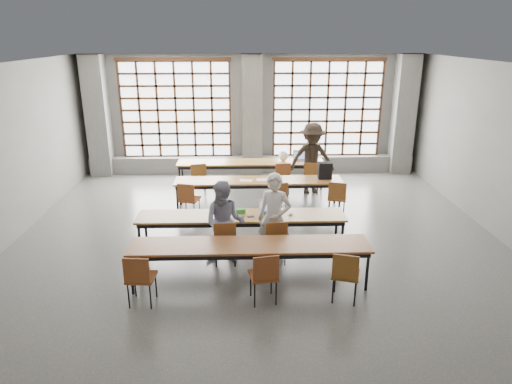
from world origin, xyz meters
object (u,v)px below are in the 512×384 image
chair_front_right (275,237)px  chair_near_left (139,275)px  desk_row_d (250,248)px  chair_mid_centre (278,196)px  backpack (325,171)px  student_female (225,223)px  chair_back_mid (282,175)px  chair_mid_right (337,195)px  student_back (312,158)px  student_male (274,219)px  phone (251,216)px  green_box (239,211)px  chair_back_right (312,174)px  chair_back_left (198,175)px  chair_front_left (225,238)px  plastic_bag (283,156)px  laptop_front (269,210)px  desk_row_c (241,218)px  mouse (291,214)px  red_pouch (141,275)px  chair_near_right (346,272)px  chair_mid_left (188,197)px  laptop_back (300,158)px  desk_row_b (259,182)px  chair_near_mid (264,273)px  desk_row_a (251,164)px

chair_front_right → chair_near_left: (-2.18, -1.30, 0.00)m
desk_row_d → chair_mid_centre: (0.69, 2.90, -0.13)m
backpack → student_female: bearing=-129.9°
chair_back_mid → student_female: (-1.37, -3.76, 0.25)m
backpack → chair_mid_right: bearing=-75.2°
student_back → backpack: 1.11m
student_male → phone: bearing=154.3°
student_back → green_box: bearing=-126.0°
chair_back_right → student_back: (0.01, 0.13, 0.40)m
chair_back_left → chair_front_left: size_ratio=1.00×
phone → plastic_bag: size_ratio=0.45×
desk_row_d → laptop_front: 1.47m
desk_row_c → mouse: bearing=-1.2°
red_pouch → chair_near_right: bearing=-1.4°
plastic_bag → chair_near_right: bearing=-85.5°
chair_back_left → chair_near_right: bearing=-62.1°
mouse → desk_row_c: bearing=178.8°
student_back → chair_back_right: bearing=-100.9°
chair_mid_left → student_back: (3.07, 1.78, 0.40)m
chair_front_left → chair_near_left: same height
red_pouch → chair_front_right: bearing=29.3°
chair_near_right → laptop_back: (-0.00, 5.92, 0.25)m
chair_front_left → phone: 0.74m
laptop_front → red_pouch: laptop_front is taller
chair_mid_centre → backpack: (1.18, 0.68, 0.39)m
chair_near_left → green_box: 2.53m
chair_back_mid → plastic_bag: 0.76m
chair_mid_right → laptop_back: (-0.58, 2.39, 0.25)m
desk_row_b → chair_front_left: size_ratio=4.55×
chair_near_mid → mouse: (0.60, 1.91, 0.21)m
desk_row_d → backpack: size_ratio=10.00×
chair_mid_right → chair_back_left: bearing=153.5°
desk_row_c → chair_near_right: bearing=-50.0°
green_box → student_male: bearing=-41.7°
chair_back_mid → chair_mid_right: same height
desk_row_a → student_male: size_ratio=2.35×
green_box → chair_front_right: bearing=-47.0°
chair_mid_left → chair_near_mid: (1.56, -3.53, 0.00)m
chair_near_mid → student_male: bearing=80.1°
chair_back_left → plastic_bag: bearing=16.5°
desk_row_c → chair_back_mid: chair_back_mid is taller
desk_row_d → student_female: size_ratio=2.55×
desk_row_a → chair_back_mid: chair_back_mid is taller
desk_row_c → chair_mid_centre: chair_mid_centre is taller
desk_row_c → chair_mid_centre: 1.81m
chair_mid_left → chair_near_left: size_ratio=1.00×
chair_back_left → chair_near_left: same height
chair_near_mid → plastic_bag: plastic_bag is taller
chair_near_left → plastic_bag: plastic_bag is taller
desk_row_c → chair_back_left: 3.45m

